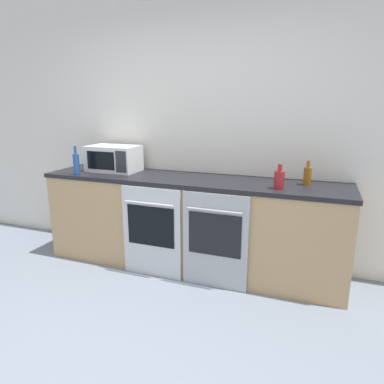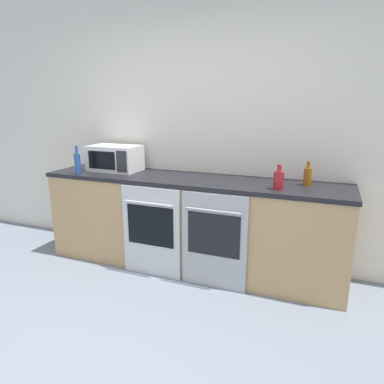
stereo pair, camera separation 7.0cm
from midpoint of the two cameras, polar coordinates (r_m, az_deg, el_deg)
ground_plane at (r=2.44m, az=-16.66°, el=-27.65°), size 16.00×16.00×0.00m
wall_back at (r=3.57m, az=0.97°, el=9.37°), size 10.00×0.06×2.60m
counter_back at (r=3.44m, az=-0.96°, el=-5.17°), size 2.98×0.64×0.92m
oven_left at (r=3.27m, az=-7.37°, el=-6.63°), size 0.60×0.06×0.88m
oven_right at (r=3.05m, az=3.17°, el=-8.14°), size 0.60×0.06×0.88m
microwave at (r=3.75m, az=-13.44°, el=5.46°), size 0.53×0.34×0.27m
bottle_red at (r=2.95m, az=13.69°, el=2.08°), size 0.09×0.09×0.21m
bottle_amber at (r=3.16m, az=18.08°, el=2.63°), size 0.07×0.07×0.22m
bottle_blue at (r=3.65m, az=-19.23°, el=4.49°), size 0.06×0.06×0.29m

